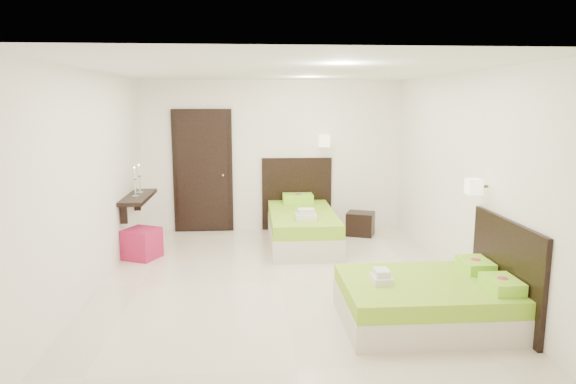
{
  "coord_description": "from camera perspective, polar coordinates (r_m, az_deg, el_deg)",
  "views": [
    {
      "loc": [
        -0.36,
        -6.14,
        2.24
      ],
      "look_at": [
        0.1,
        0.3,
        1.1
      ],
      "focal_mm": 32.0,
      "sensor_mm": 36.0,
      "label": 1
    }
  ],
  "objects": [
    {
      "name": "bed_single",
      "position": [
        8.22,
        1.55,
        -3.61
      ],
      "size": [
        1.22,
        2.04,
        1.68
      ],
      "color": "beige",
      "rests_on": "ground"
    },
    {
      "name": "floor",
      "position": [
        6.55,
        -0.69,
        -10.0
      ],
      "size": [
        5.5,
        5.5,
        0.0
      ],
      "primitive_type": "plane",
      "color": "beige",
      "rests_on": "ground"
    },
    {
      "name": "door",
      "position": [
        8.96,
        -9.44,
        2.24
      ],
      "size": [
        1.02,
        0.15,
        2.14
      ],
      "color": "black",
      "rests_on": "ground"
    },
    {
      "name": "ottoman",
      "position": [
        7.74,
        -15.92,
        -5.53
      ],
      "size": [
        0.58,
        0.58,
        0.44
      ],
      "primitive_type": "cube",
      "rotation": [
        0.0,
        0.0,
        -0.43
      ],
      "color": "maroon",
      "rests_on": "ground"
    },
    {
      "name": "nightstand",
      "position": [
        8.82,
        8.04,
        -3.5
      ],
      "size": [
        0.55,
        0.52,
        0.39
      ],
      "primitive_type": "cube",
      "rotation": [
        0.0,
        0.0,
        -0.38
      ],
      "color": "black",
      "rests_on": "ground"
    },
    {
      "name": "bed_double",
      "position": [
        5.56,
        15.82,
        -11.3
      ],
      "size": [
        1.7,
        1.45,
        1.41
      ],
      "color": "beige",
      "rests_on": "ground"
    },
    {
      "name": "console_shelf",
      "position": [
        8.06,
        -16.38,
        -0.58
      ],
      "size": [
        0.35,
        1.2,
        0.78
      ],
      "color": "black",
      "rests_on": "ground"
    }
  ]
}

